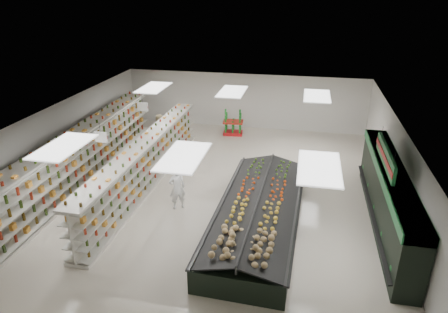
% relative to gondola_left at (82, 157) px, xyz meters
% --- Properties ---
extents(floor, '(16.00, 16.00, 0.00)m').
position_rel_gondola_left_xyz_m(floor, '(5.76, 0.33, -1.04)').
color(floor, beige).
rests_on(floor, ground).
extents(ceiling, '(14.00, 16.00, 0.02)m').
position_rel_gondola_left_xyz_m(ceiling, '(5.76, 0.33, 2.16)').
color(ceiling, white).
rests_on(ceiling, wall_back).
extents(wall_back, '(14.00, 0.02, 3.20)m').
position_rel_gondola_left_xyz_m(wall_back, '(5.76, 8.33, 0.56)').
color(wall_back, silver).
rests_on(wall_back, floor).
extents(wall_front, '(14.00, 0.02, 3.20)m').
position_rel_gondola_left_xyz_m(wall_front, '(5.76, -7.67, 0.56)').
color(wall_front, silver).
rests_on(wall_front, floor).
extents(wall_left, '(0.02, 16.00, 3.20)m').
position_rel_gondola_left_xyz_m(wall_left, '(-1.24, 0.33, 0.56)').
color(wall_left, silver).
rests_on(wall_left, floor).
extents(wall_right, '(0.02, 16.00, 3.20)m').
position_rel_gondola_left_xyz_m(wall_right, '(12.76, 0.33, 0.56)').
color(wall_right, silver).
rests_on(wall_right, floor).
extents(produce_wall_case, '(0.93, 8.00, 2.20)m').
position_rel_gondola_left_xyz_m(produce_wall_case, '(12.29, -1.17, 0.20)').
color(produce_wall_case, black).
rests_on(produce_wall_case, floor).
extents(aisle_sign_near, '(0.52, 0.06, 0.75)m').
position_rel_gondola_left_xyz_m(aisle_sign_near, '(1.96, -1.67, 1.71)').
color(aisle_sign_near, white).
rests_on(aisle_sign_near, ceiling).
extents(aisle_sign_far, '(0.52, 0.06, 0.75)m').
position_rel_gondola_left_xyz_m(aisle_sign_far, '(1.96, 2.33, 1.71)').
color(aisle_sign_far, white).
rests_on(aisle_sign_far, ceiling).
extents(hortifruti_banner, '(0.12, 3.20, 0.95)m').
position_rel_gondola_left_xyz_m(hortifruti_banner, '(12.00, -1.17, 1.61)').
color(hortifruti_banner, '#1E7337').
rests_on(hortifruti_banner, ceiling).
extents(gondola_left, '(1.21, 13.12, 2.27)m').
position_rel_gondola_left_xyz_m(gondola_left, '(0.00, 0.00, 0.00)').
color(gondola_left, silver).
rests_on(gondola_left, floor).
extents(gondola_center, '(0.97, 11.41, 1.98)m').
position_rel_gondola_left_xyz_m(gondola_center, '(2.87, 0.13, -0.14)').
color(gondola_center, silver).
rests_on(gondola_center, floor).
extents(produce_island, '(3.11, 7.92, 1.17)m').
position_rel_gondola_left_xyz_m(produce_island, '(7.93, -2.08, -0.51)').
color(produce_island, black).
rests_on(produce_island, floor).
extents(soda_endcap, '(1.17, 0.85, 1.42)m').
position_rel_gondola_left_xyz_m(soda_endcap, '(5.35, 6.92, -0.35)').
color(soda_endcap, red).
rests_on(soda_endcap, floor).
extents(shopper_main, '(0.76, 0.71, 1.74)m').
position_rel_gondola_left_xyz_m(shopper_main, '(4.76, -1.53, -0.17)').
color(shopper_main, white).
rests_on(shopper_main, floor).
extents(shopper_background, '(0.61, 0.93, 1.84)m').
position_rel_gondola_left_xyz_m(shopper_background, '(2.06, 4.13, -0.12)').
color(shopper_background, tan).
rests_on(shopper_background, floor).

